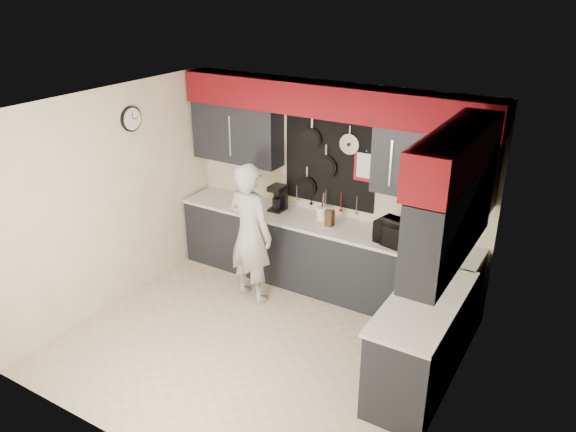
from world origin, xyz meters
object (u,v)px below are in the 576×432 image
Objects in this scene: microwave at (398,234)px; utensil_crock at (322,213)px; coffee_maker at (278,197)px; knife_block at (330,218)px; person at (250,233)px.

microwave is 2.96× the size of utensil_crock.
utensil_crock is 0.64m from coffee_maker.
knife_block is 0.61× the size of coffee_maker.
person is at bearing -139.47° from knife_block.
microwave is 2.36× the size of knife_block.
knife_block is 0.12× the size of person.
knife_block is 1.25× the size of utensil_crock.
microwave reaches higher than knife_block.
coffee_maker is at bearing -172.69° from microwave.
knife_block is at bearing -170.58° from microwave.
coffee_maker is (-0.63, -0.01, 0.09)m from utensil_crock.
person is at bearing -128.98° from utensil_crock.
coffee_maker is at bearing -179.45° from utensil_crock.
coffee_maker is 0.75m from person.
microwave is 0.27× the size of person.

